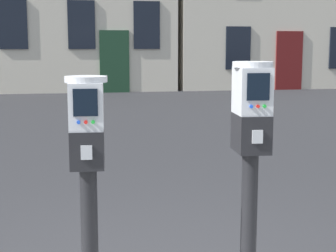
% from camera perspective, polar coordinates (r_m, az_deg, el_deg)
% --- Properties ---
extents(parking_meter_near_kerb, '(0.23, 0.26, 1.31)m').
position_cam_1_polar(parking_meter_near_kerb, '(2.74, -8.70, -3.16)').
color(parking_meter_near_kerb, black).
rests_on(parking_meter_near_kerb, sidewalk_slab).
extents(parking_meter_twin_adjacent, '(0.23, 0.26, 1.38)m').
position_cam_1_polar(parking_meter_twin_adjacent, '(2.89, 8.97, -1.57)').
color(parking_meter_twin_adjacent, black).
rests_on(parking_meter_twin_adjacent, sidewalk_slab).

